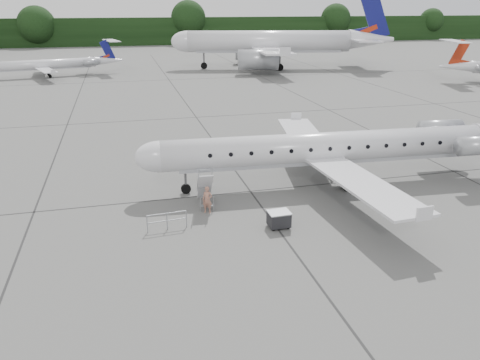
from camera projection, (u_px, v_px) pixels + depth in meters
name	position (u px, v px, depth m)	size (l,w,h in m)	color
ground	(374.00, 225.00, 26.81)	(320.00, 320.00, 0.00)	#5B5B59
treeline	(161.00, 31.00, 143.26)	(260.00, 4.00, 8.00)	black
main_regional_jet	(328.00, 133.00, 31.66)	(28.93, 20.83, 7.42)	silver
airstair	(205.00, 188.00, 29.10)	(0.85, 2.10, 2.32)	silver
passenger	(207.00, 200.00, 28.11)	(0.61, 0.40, 1.68)	#9C6755
safety_railing	(167.00, 222.00, 26.10)	(2.20, 0.08, 1.00)	gray
baggage_cart	(279.00, 219.00, 26.36)	(1.18, 0.95, 1.02)	black
bg_narrowbody	(269.00, 31.00, 88.83)	(39.64, 28.54, 14.23)	silver
bg_regional_left	(42.00, 60.00, 79.86)	(22.37, 16.11, 5.87)	silver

